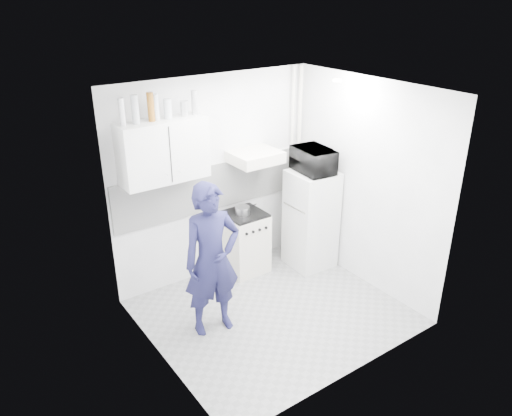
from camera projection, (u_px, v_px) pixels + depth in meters
floor at (273, 312)px, 5.90m from camera, size 2.80×2.80×0.00m
ceiling at (277, 91)px, 4.83m from camera, size 2.80×2.80×0.00m
wall_back at (215, 179)px, 6.30m from camera, size 2.80×0.00×2.80m
wall_left at (155, 248)px, 4.63m from camera, size 0.00×2.60×2.60m
wall_right at (366, 185)px, 6.10m from camera, size 0.00×2.60×2.60m
person at (212, 260)px, 5.30m from camera, size 0.69×0.50×1.73m
stove at (245, 243)px, 6.62m from camera, size 0.51×0.51×0.81m
fridge at (311, 219)px, 6.67m from camera, size 0.58×0.58×1.34m
stove_top at (245, 214)px, 6.45m from camera, size 0.49×0.49×0.03m
saucepan at (242, 210)px, 6.39m from camera, size 0.19×0.19×0.10m
microwave at (314, 160)px, 6.33m from camera, size 0.61×0.45×0.31m
bottle_a at (122, 112)px, 5.12m from camera, size 0.07×0.07×0.29m
bottle_b at (135, 109)px, 5.19m from camera, size 0.08×0.08×0.30m
bottle_c at (151, 107)px, 5.29m from camera, size 0.07×0.07×0.31m
bottle_d at (156, 107)px, 5.32m from camera, size 0.06×0.06×0.28m
canister_a at (168, 109)px, 5.41m from camera, size 0.09×0.09×0.22m
canister_b at (184, 109)px, 5.52m from camera, size 0.09×0.09×0.17m
bottle_e at (194, 103)px, 5.57m from camera, size 0.07×0.07×0.27m
upper_cabinet at (163, 151)px, 5.55m from camera, size 1.00×0.35×0.70m
range_hood at (255, 157)px, 6.24m from camera, size 0.60×0.50×0.14m
backsplash at (216, 186)px, 6.33m from camera, size 2.74×0.03×0.60m
pipe_a at (298, 161)px, 6.92m from camera, size 0.05×0.05×2.60m
pipe_b at (291, 163)px, 6.86m from camera, size 0.04×0.04×2.60m
ceiling_spot_fixture at (337, 80)px, 5.52m from camera, size 0.10×0.10×0.02m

